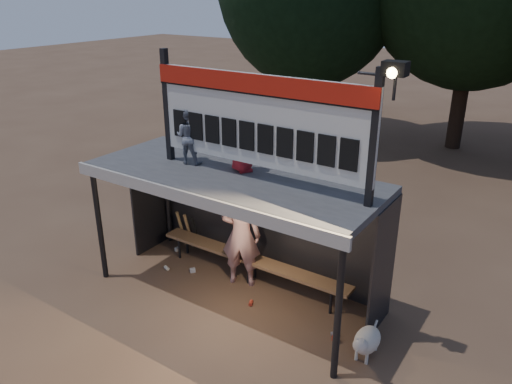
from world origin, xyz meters
TOP-DOWN VIEW (x-y plane):
  - ground at (0.00, 0.00)m, footprint 80.00×80.00m
  - player at (-0.12, 0.39)m, footprint 0.85×0.70m
  - child_a at (-0.92, 0.02)m, footprint 0.55×0.48m
  - child_b at (0.05, 0.21)m, footprint 0.64×0.61m
  - dugout_shelter at (0.00, 0.24)m, footprint 5.10×2.08m
  - scoreboard_assembly at (0.56, -0.01)m, footprint 4.10×0.27m
  - bench at (0.00, 0.55)m, footprint 4.00×0.35m
  - dog at (2.61, -0.25)m, footprint 0.36×0.81m
  - bats at (-1.78, 0.82)m, footprint 0.49×0.33m
  - litter at (-0.03, 0.06)m, footprint 4.12×0.89m

SIDE VIEW (x-z plane):
  - ground at x=0.00m, z-range 0.00..0.00m
  - litter at x=-0.03m, z-range 0.00..0.08m
  - dog at x=2.61m, z-range 0.03..0.53m
  - bats at x=-1.78m, z-range 0.01..0.85m
  - bench at x=0.00m, z-range 0.19..0.67m
  - player at x=-0.12m, z-range 0.00..1.99m
  - dugout_shelter at x=0.00m, z-range 0.69..3.01m
  - child_a at x=-0.92m, z-range 2.32..3.28m
  - child_b at x=0.05m, z-range 2.32..3.43m
  - scoreboard_assembly at x=0.56m, z-range 2.33..4.32m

